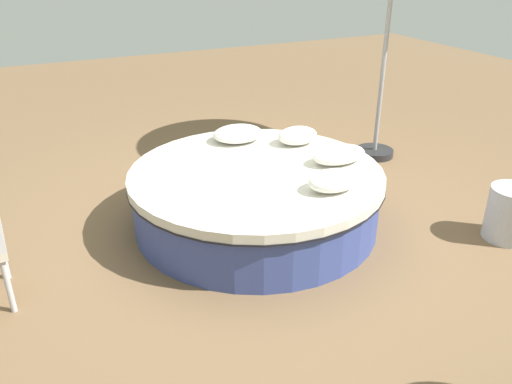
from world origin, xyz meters
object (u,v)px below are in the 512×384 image
object	(u,v)px
throw_pillow_0	(334,181)
throw_pillow_2	(297,136)
round_bed	(256,197)
throw_pillow_1	(339,155)
throw_pillow_3	(238,134)
side_table	(510,214)

from	to	relation	value
throw_pillow_0	throw_pillow_2	bearing A→B (deg)	-104.01
round_bed	throw_pillow_1	bearing A→B (deg)	167.44
throw_pillow_1	throw_pillow_2	size ratio (longest dim) A/B	1.28
throw_pillow_2	throw_pillow_3	xyz separation A→B (m)	(0.49, -0.32, -0.01)
throw_pillow_0	throw_pillow_2	size ratio (longest dim) A/B	1.08
throw_pillow_2	throw_pillow_1	bearing A→B (deg)	99.17
throw_pillow_1	throw_pillow_3	xyz separation A→B (m)	(0.58, -0.90, -0.00)
round_bed	throw_pillow_0	size ratio (longest dim) A/B	5.12
throw_pillow_1	side_table	xyz separation A→B (m)	(-1.09, 0.99, -0.37)
round_bed	throw_pillow_3	world-z (taller)	throw_pillow_3
throw_pillow_0	side_table	world-z (taller)	throw_pillow_0
throw_pillow_1	round_bed	bearing A→B (deg)	-12.56
throw_pillow_0	side_table	distance (m)	1.58
throw_pillow_2	throw_pillow_3	distance (m)	0.58
throw_pillow_0	throw_pillow_3	size ratio (longest dim) A/B	0.87
throw_pillow_2	throw_pillow_0	bearing A→B (deg)	75.99
round_bed	side_table	world-z (taller)	round_bed
round_bed	throw_pillow_2	world-z (taller)	throw_pillow_2
throw_pillow_1	throw_pillow_3	distance (m)	1.07
round_bed	throw_pillow_2	distance (m)	0.83
throw_pillow_1	throw_pillow_2	distance (m)	0.58
throw_pillow_1	side_table	world-z (taller)	throw_pillow_1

